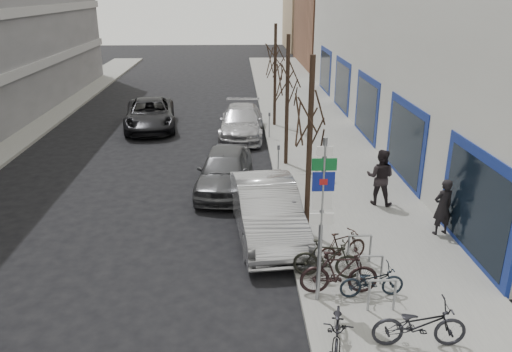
{
  "coord_description": "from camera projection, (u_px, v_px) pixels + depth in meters",
  "views": [
    {
      "loc": [
        0.51,
        -10.14,
        7.16
      ],
      "look_at": [
        1.06,
        3.57,
        2.0
      ],
      "focal_mm": 35.0,
      "sensor_mm": 36.0,
      "label": 1
    }
  ],
  "objects": [
    {
      "name": "tree_far",
      "position": [
        275.0,
        51.0,
        26.07
      ],
      "size": [
        1.8,
        1.8,
        5.5
      ],
      "color": "black",
      "rests_on": "ground"
    },
    {
      "name": "sidewalk_east",
      "position": [
        330.0,
        164.0,
        21.49
      ],
      "size": [
        5.0,
        70.0,
        0.15
      ],
      "primitive_type": "cube",
      "color": "slate",
      "rests_on": "ground"
    },
    {
      "name": "bike_near_right",
      "position": [
        339.0,
        272.0,
        12.07
      ],
      "size": [
        1.94,
        0.61,
        1.17
      ],
      "primitive_type": "imported",
      "rotation": [
        0.0,
        0.0,
        1.55
      ],
      "color": "black",
      "rests_on": "sidewalk_east"
    },
    {
      "name": "meter_front",
      "position": [
        294.0,
        217.0,
        14.55
      ],
      "size": [
        0.1,
        0.08,
        1.27
      ],
      "color": "gray",
      "rests_on": "sidewalk_east"
    },
    {
      "name": "bike_mid_curb",
      "position": [
        372.0,
        279.0,
        11.98
      ],
      "size": [
        1.61,
        0.59,
        0.97
      ],
      "primitive_type": "imported",
      "rotation": [
        0.0,
        0.0,
        1.64
      ],
      "color": "black",
      "rests_on": "sidewalk_east"
    },
    {
      "name": "bike_far_curb",
      "position": [
        420.0,
        321.0,
        10.27
      ],
      "size": [
        1.99,
        0.67,
        1.2
      ],
      "primitive_type": "imported",
      "rotation": [
        0.0,
        0.0,
        1.53
      ],
      "color": "black",
      "rests_on": "sidewalk_east"
    },
    {
      "name": "parked_car_back",
      "position": [
        242.0,
        122.0,
        25.54
      ],
      "size": [
        2.42,
        5.42,
        1.54
      ],
      "primitive_type": "imported",
      "rotation": [
        0.0,
        0.0,
        -0.05
      ],
      "color": "#A9A8AD",
      "rests_on": "ground"
    },
    {
      "name": "bike_near_left",
      "position": [
        338.0,
        326.0,
        10.25
      ],
      "size": [
        0.86,
        1.75,
        1.02
      ],
      "primitive_type": "imported",
      "rotation": [
        0.0,
        0.0,
        -0.22
      ],
      "color": "black",
      "rests_on": "sidewalk_east"
    },
    {
      "name": "bike_far_inner",
      "position": [
        342.0,
        247.0,
        13.42
      ],
      "size": [
        1.67,
        1.12,
        0.98
      ],
      "primitive_type": "imported",
      "rotation": [
        0.0,
        0.0,
        2.0
      ],
      "color": "black",
      "rests_on": "sidewalk_east"
    },
    {
      "name": "bike_rack",
      "position": [
        370.0,
        266.0,
        12.46
      ],
      "size": [
        0.66,
        2.26,
        0.83
      ],
      "color": "gray",
      "rests_on": "sidewalk_east"
    },
    {
      "name": "ground",
      "position": [
        218.0,
        306.0,
        11.99
      ],
      "size": [
        120.0,
        120.0,
        0.0
      ],
      "primitive_type": "plane",
      "color": "black",
      "rests_on": "ground"
    },
    {
      "name": "bike_mid_inner",
      "position": [
        327.0,
        258.0,
        12.76
      ],
      "size": [
        1.85,
        0.85,
        1.09
      ],
      "primitive_type": "imported",
      "rotation": [
        0.0,
        0.0,
        1.39
      ],
      "color": "black",
      "rests_on": "sidewalk_east"
    },
    {
      "name": "meter_mid",
      "position": [
        278.0,
        157.0,
        19.7
      ],
      "size": [
        0.1,
        0.08,
        1.27
      ],
      "color": "gray",
      "rests_on": "sidewalk_east"
    },
    {
      "name": "highway_sign_pole",
      "position": [
        322.0,
        212.0,
        11.2
      ],
      "size": [
        0.55,
        0.1,
        4.2
      ],
      "color": "gray",
      "rests_on": "ground"
    },
    {
      "name": "lane_car",
      "position": [
        150.0,
        114.0,
        27.07
      ],
      "size": [
        3.32,
        5.92,
        1.56
      ],
      "primitive_type": "imported",
      "rotation": [
        0.0,
        0.0,
        0.13
      ],
      "color": "black",
      "rests_on": "ground"
    },
    {
      "name": "pedestrian_near",
      "position": [
        443.0,
        207.0,
        14.93
      ],
      "size": [
        0.74,
        0.58,
        1.77
      ],
      "primitive_type": "imported",
      "rotation": [
        0.0,
        0.0,
        3.42
      ],
      "color": "black",
      "rests_on": "sidewalk_east"
    },
    {
      "name": "brick_building_far",
      "position": [
        363.0,
        23.0,
        48.48
      ],
      "size": [
        12.0,
        14.0,
        8.0
      ],
      "primitive_type": "cube",
      "color": "brown",
      "rests_on": "ground"
    },
    {
      "name": "tree_near",
      "position": [
        311.0,
        106.0,
        13.92
      ],
      "size": [
        1.8,
        1.8,
        5.5
      ],
      "color": "black",
      "rests_on": "ground"
    },
    {
      "name": "parked_car_mid",
      "position": [
        225.0,
        170.0,
        18.7
      ],
      "size": [
        2.38,
        4.83,
        1.59
      ],
      "primitive_type": "imported",
      "rotation": [
        0.0,
        0.0,
        -0.11
      ],
      "color": "#47474C",
      "rests_on": "ground"
    },
    {
      "name": "meter_back",
      "position": [
        269.0,
        123.0,
        24.84
      ],
      "size": [
        0.1,
        0.08,
        1.27
      ],
      "color": "gray",
      "rests_on": "sidewalk_east"
    },
    {
      "name": "tree_mid",
      "position": [
        288.0,
        70.0,
        20.0
      ],
      "size": [
        1.8,
        1.8,
        5.5
      ],
      "color": "black",
      "rests_on": "ground"
    },
    {
      "name": "parked_car_front",
      "position": [
        267.0,
        210.0,
        15.18
      ],
      "size": [
        2.33,
        5.34,
        1.71
      ],
      "primitive_type": "imported",
      "rotation": [
        0.0,
        0.0,
        0.1
      ],
      "color": "#A6A7AC",
      "rests_on": "ground"
    },
    {
      "name": "tan_building_far",
      "position": [
        339.0,
        11.0,
        62.35
      ],
      "size": [
        13.0,
        12.0,
        9.0
      ],
      "primitive_type": "cube",
      "color": "#937A5B",
      "rests_on": "ground"
    },
    {
      "name": "pedestrian_far",
      "position": [
        380.0,
        177.0,
        17.03
      ],
      "size": [
        0.87,
        0.76,
        1.99
      ],
      "primitive_type": "imported",
      "rotation": [
        0.0,
        0.0,
        2.72
      ],
      "color": "black",
      "rests_on": "sidewalk_east"
    }
  ]
}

